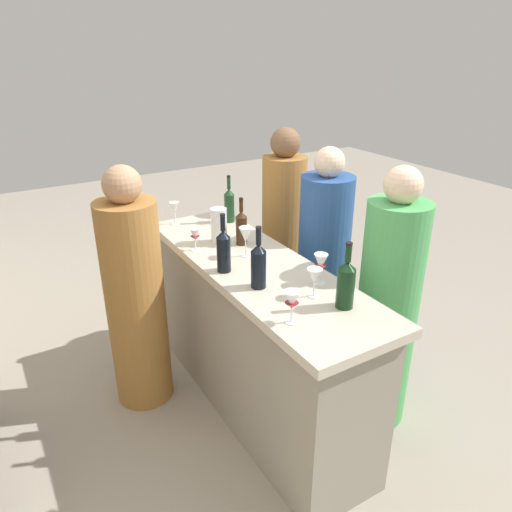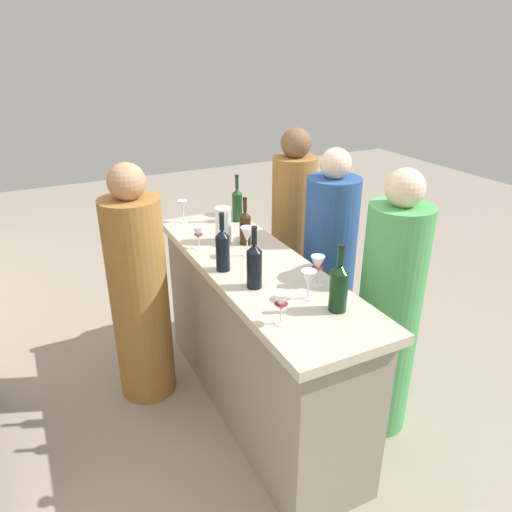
{
  "view_description": "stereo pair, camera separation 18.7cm",
  "coord_description": "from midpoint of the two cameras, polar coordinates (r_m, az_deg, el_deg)",
  "views": [
    {
      "loc": [
        -2.09,
        1.25,
        2.14
      ],
      "look_at": [
        0.0,
        0.0,
        1.05
      ],
      "focal_mm": 33.72,
      "sensor_mm": 36.0,
      "label": 1
    },
    {
      "loc": [
        -2.18,
        1.09,
        2.14
      ],
      "look_at": [
        0.0,
        0.0,
        1.05
      ],
      "focal_mm": 33.72,
      "sensor_mm": 36.0,
      "label": 2
    }
  ],
  "objects": [
    {
      "name": "wine_glass_far_right",
      "position": [
        2.86,
        -9.11,
        2.38
      ],
      "size": [
        0.06,
        0.06,
        0.14
      ],
      "color": "white",
      "rests_on": "bar_counter"
    },
    {
      "name": "wine_glass_far_center",
      "position": [
        2.1,
        1.72,
        -5.49
      ],
      "size": [
        0.07,
        0.07,
        0.16
      ],
      "color": "white",
      "rests_on": "bar_counter"
    },
    {
      "name": "wine_bottle_leftmost_dark_green",
      "position": [
        2.23,
        8.27,
        -3.24
      ],
      "size": [
        0.08,
        0.08,
        0.33
      ],
      "color": "black",
      "rests_on": "bar_counter"
    },
    {
      "name": "wine_bottle_center_near_black",
      "position": [
        2.57,
        -5.95,
        0.7
      ],
      "size": [
        0.08,
        0.08,
        0.33
      ],
      "color": "black",
      "rests_on": "bar_counter"
    },
    {
      "name": "person_right_guest",
      "position": [
        3.64,
        1.76,
        1.71
      ],
      "size": [
        0.41,
        0.41,
        1.6
      ],
      "rotation": [
        0.0,
        0.0,
        1.21
      ],
      "color": "#9E6B33",
      "rests_on": "ground"
    },
    {
      "name": "wine_glass_near_right",
      "position": [
        2.74,
        -3.2,
        2.43
      ],
      "size": [
        0.08,
        0.08,
        0.18
      ],
      "color": "white",
      "rests_on": "bar_counter"
    },
    {
      "name": "ground_plane",
      "position": [
        3.24,
        -1.73,
        -17.2
      ],
      "size": [
        12.0,
        12.0,
        0.0
      ],
      "primitive_type": "plane",
      "color": "#9E9384"
    },
    {
      "name": "wine_bottle_rightmost_olive_green",
      "position": [
        3.3,
        -4.82,
        6.1
      ],
      "size": [
        0.07,
        0.07,
        0.32
      ],
      "color": "#193D1E",
      "rests_on": "bar_counter"
    },
    {
      "name": "person_left_guest",
      "position": [
        3.22,
        6.25,
        -2.07
      ],
      "size": [
        0.43,
        0.43,
        1.57
      ],
      "rotation": [
        0.0,
        0.0,
        1.21
      ],
      "color": "#284C8C",
      "rests_on": "ground"
    },
    {
      "name": "wine_glass_near_left",
      "position": [
        2.44,
        5.52,
        -0.94
      ],
      "size": [
        0.07,
        0.07,
        0.16
      ],
      "color": "white",
      "rests_on": "bar_counter"
    },
    {
      "name": "person_center_guest",
      "position": [
        2.83,
        13.46,
        -6.48
      ],
      "size": [
        0.44,
        0.44,
        1.57
      ],
      "rotation": [
        0.0,
        0.0,
        1.2
      ],
      "color": "#4CA559",
      "rests_on": "ground"
    },
    {
      "name": "wine_bottle_second_left_near_black",
      "position": [
        2.39,
        -1.95,
        -1.07
      ],
      "size": [
        0.08,
        0.08,
        0.33
      ],
      "color": "black",
      "rests_on": "bar_counter"
    },
    {
      "name": "wine_bottle_second_right_amber_brown",
      "position": [
        2.91,
        -3.59,
        3.43
      ],
      "size": [
        0.07,
        0.07,
        0.3
      ],
      "color": "#331E0F",
      "rests_on": "bar_counter"
    },
    {
      "name": "water_pitcher",
      "position": [
        2.96,
        -6.23,
        3.58
      ],
      "size": [
        0.1,
        0.1,
        0.22
      ],
      "color": "silver",
      "rests_on": "bar_counter"
    },
    {
      "name": "person_server_behind",
      "position": [
        3.03,
        -15.84,
        -5.04
      ],
      "size": [
        0.42,
        0.42,
        1.53
      ],
      "rotation": [
        0.0,
        0.0,
        -1.78
      ],
      "color": "#9E6B33",
      "rests_on": "ground"
    },
    {
      "name": "bar_counter",
      "position": [
        2.93,
        -1.85,
        -9.78
      ],
      "size": [
        1.88,
        0.57,
        1.0
      ],
      "color": "gray",
      "rests_on": "ground"
    },
    {
      "name": "wine_glass_near_center",
      "position": [
        2.31,
        4.66,
        -2.55
      ],
      "size": [
        0.08,
        0.08,
        0.15
      ],
      "color": "white",
      "rests_on": "bar_counter"
    },
    {
      "name": "wine_glass_far_left",
      "position": [
        3.31,
        -11.28,
        5.55
      ],
      "size": [
        0.07,
        0.07,
        0.15
      ],
      "color": "white",
      "rests_on": "bar_counter"
    }
  ]
}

